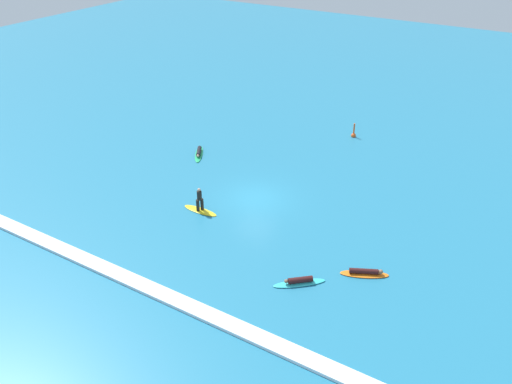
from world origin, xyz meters
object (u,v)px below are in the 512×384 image
at_px(surfer_on_orange_board, 365,273).
at_px(marker_buoy, 354,134).
at_px(surfer_on_green_board, 199,153).
at_px(surfer_on_yellow_board, 200,205).
at_px(surfer_on_teal_board, 299,282).

xyz_separation_m(surfer_on_orange_board, marker_buoy, (-7.48, 16.82, 0.07)).
distance_m(surfer_on_green_board, surfer_on_yellow_board, 8.41).
bearing_deg(marker_buoy, surfer_on_teal_board, -75.99).
relative_size(surfer_on_green_board, surfer_on_yellow_board, 1.13).
xyz_separation_m(surfer_on_green_board, surfer_on_yellow_board, (5.09, -6.69, 0.31)).
xyz_separation_m(surfer_on_yellow_board, surfer_on_teal_board, (8.77, -3.12, -0.31)).
bearing_deg(marker_buoy, surfer_on_orange_board, -66.01).
bearing_deg(surfer_on_green_board, marker_buoy, 104.84).
bearing_deg(marker_buoy, surfer_on_green_board, -133.52).
height_order(surfer_on_teal_board, marker_buoy, marker_buoy).
bearing_deg(surfer_on_yellow_board, surfer_on_green_board, -52.82).
xyz_separation_m(surfer_on_yellow_board, marker_buoy, (3.95, 16.20, -0.25)).
bearing_deg(surfer_on_orange_board, surfer_on_green_board, 129.80).
bearing_deg(surfer_on_yellow_board, marker_buoy, -103.76).
height_order(surfer_on_green_board, surfer_on_yellow_board, surfer_on_yellow_board).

